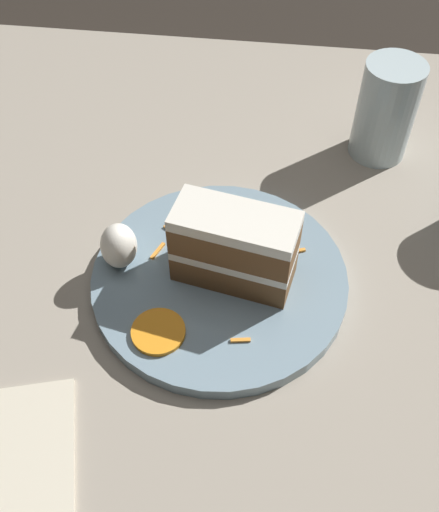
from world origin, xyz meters
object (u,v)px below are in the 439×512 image
(cake_slice, at_px, (234,247))
(cream_dollop, at_px, (119,246))
(drinking_glass, at_px, (384,116))
(orange_garnish, at_px, (158,332))
(plate, at_px, (220,279))

(cake_slice, xyz_separation_m, cream_dollop, (0.00, 0.13, -0.02))
(drinking_glass, bearing_deg, cake_slice, 146.16)
(cream_dollop, xyz_separation_m, orange_garnish, (-0.09, -0.06, -0.03))
(cake_slice, distance_m, drinking_glass, 0.31)
(plate, xyz_separation_m, drinking_glass, (0.26, -0.19, 0.05))
(cream_dollop, relative_size, orange_garnish, 0.98)
(cream_dollop, relative_size, drinking_glass, 0.41)
(plate, distance_m, drinking_glass, 0.32)
(cake_slice, bearing_deg, plate, -70.22)
(plate, distance_m, cream_dollop, 0.12)
(cake_slice, height_order, cream_dollop, cake_slice)
(orange_garnish, distance_m, drinking_glass, 0.42)
(plate, xyz_separation_m, orange_garnish, (-0.08, 0.05, 0.01))
(cake_slice, distance_m, cream_dollop, 0.13)
(orange_garnish, xyz_separation_m, drinking_glass, (0.34, -0.24, 0.04))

